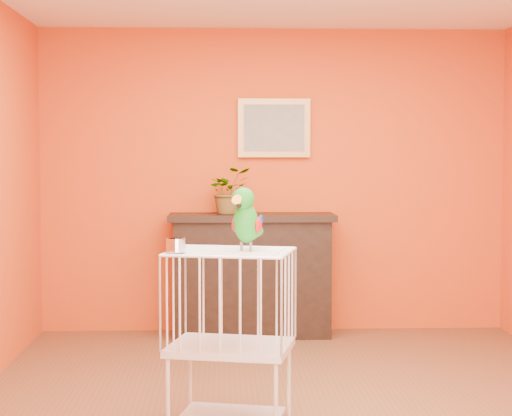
{
  "coord_description": "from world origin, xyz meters",
  "views": [
    {
      "loc": [
        -0.46,
        -5.11,
        1.5
      ],
      "look_at": [
        -0.27,
        -0.52,
        1.23
      ],
      "focal_mm": 60.0,
      "sensor_mm": 36.0,
      "label": 1
    }
  ],
  "objects": [
    {
      "name": "framed_picture",
      "position": [
        0.0,
        2.22,
        1.75
      ],
      "size": [
        0.62,
        0.04,
        0.5
      ],
      "color": "#B58340",
      "rests_on": "room_shell"
    },
    {
      "name": "ground",
      "position": [
        0.0,
        0.0,
        0.0
      ],
      "size": [
        4.5,
        4.5,
        0.0
      ],
      "primitive_type": "plane",
      "color": "brown",
      "rests_on": "ground"
    },
    {
      "name": "birdcage",
      "position": [
        -0.41,
        -0.5,
        0.52
      ],
      "size": [
        0.74,
        0.63,
        0.99
      ],
      "rotation": [
        0.0,
        0.0,
        -0.23
      ],
      "color": "silver",
      "rests_on": "ground"
    },
    {
      "name": "console_cabinet",
      "position": [
        -0.2,
        2.01,
        0.51
      ],
      "size": [
        1.38,
        0.5,
        1.03
      ],
      "color": "black",
      "rests_on": "ground"
    },
    {
      "name": "parrot",
      "position": [
        -0.32,
        -0.5,
        1.17
      ],
      "size": [
        0.21,
        0.31,
        0.35
      ],
      "rotation": [
        0.0,
        0.0,
        -0.44
      ],
      "color": "#59544C",
      "rests_on": "birdcage"
    },
    {
      "name": "feed_cup",
      "position": [
        -0.7,
        -0.59,
        1.04
      ],
      "size": [
        0.1,
        0.1,
        0.07
      ],
      "primitive_type": "cylinder",
      "color": "silver",
      "rests_on": "birdcage"
    },
    {
      "name": "potted_plant",
      "position": [
        -0.39,
        2.05,
        1.18
      ],
      "size": [
        0.45,
        0.48,
        0.3
      ],
      "primitive_type": "imported",
      "rotation": [
        0.0,
        0.0,
        0.33
      ],
      "color": "#26722D",
      "rests_on": "console_cabinet"
    },
    {
      "name": "room_shell",
      "position": [
        0.0,
        0.0,
        1.58
      ],
      "size": [
        4.5,
        4.5,
        4.5
      ],
      "color": "#CA4213",
      "rests_on": "ground"
    }
  ]
}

